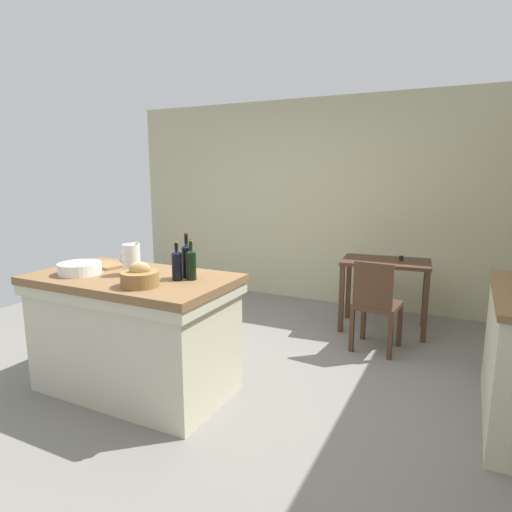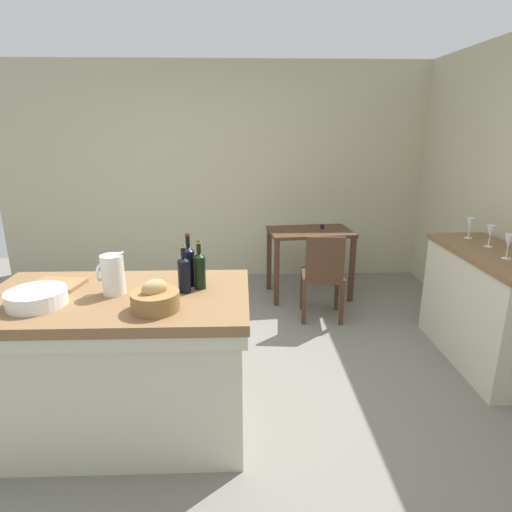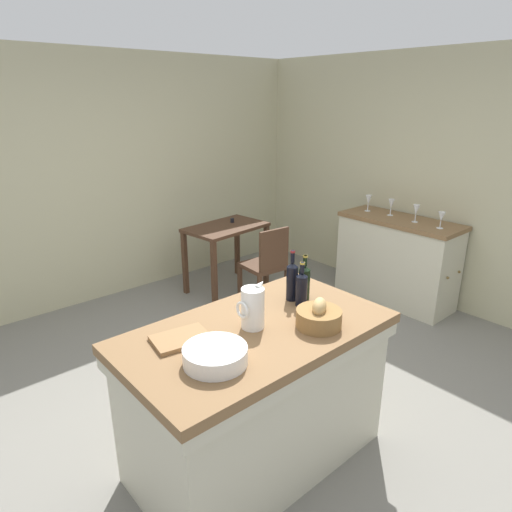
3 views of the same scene
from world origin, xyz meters
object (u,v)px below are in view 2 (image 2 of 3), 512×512
at_px(wine_glass_middle, 491,232).
at_px(wooden_chair, 323,274).
at_px(cutting_board, 57,284).
at_px(wine_bottle_dark, 199,270).
at_px(wine_bottle_green, 184,273).
at_px(wine_glass_left, 509,242).
at_px(island_table, 123,359).
at_px(wash_bowl, 37,298).
at_px(wine_glass_right, 470,224).
at_px(wine_bottle_amber, 189,265).
at_px(pitcher, 113,274).
at_px(writing_desk, 310,241).
at_px(side_cabinet, 485,307).
at_px(bread_basket, 155,299).

bearing_deg(wine_glass_middle, wooden_chair, 151.10).
xyz_separation_m(cutting_board, wine_bottle_dark, (0.88, -0.07, 0.11)).
xyz_separation_m(wine_bottle_green, wine_glass_left, (2.27, 0.56, 0.02)).
bearing_deg(island_table, cutting_board, 158.47).
xyz_separation_m(wash_bowl, wine_glass_right, (3.08, 1.32, 0.09)).
distance_m(wine_bottle_dark, wine_bottle_amber, 0.08).
relative_size(pitcher, wine_bottle_amber, 0.84).
distance_m(island_table, wine_glass_left, 2.79).
height_order(writing_desk, wine_glass_middle, wine_glass_middle).
distance_m(island_table, cutting_board, 0.61).
bearing_deg(side_cabinet, wine_bottle_dark, -163.14).
bearing_deg(wine_glass_middle, writing_desk, 133.25).
relative_size(wooden_chair, pitcher, 3.19).
distance_m(wash_bowl, wine_glass_middle, 3.28).
xyz_separation_m(side_cabinet, wine_bottle_amber, (-2.27, -0.62, 0.59)).
relative_size(side_cabinet, wine_bottle_amber, 3.90).
bearing_deg(side_cabinet, pitcher, -164.72).
bearing_deg(bread_basket, wine_glass_left, 18.62).
xyz_separation_m(side_cabinet, wine_glass_right, (0.01, 0.43, 0.59)).
bearing_deg(wine_bottle_green, island_table, -175.05).
distance_m(writing_desk, wash_bowl, 3.03).
height_order(writing_desk, wash_bowl, wash_bowl).
xyz_separation_m(island_table, side_cabinet, (2.68, 0.76, -0.03)).
xyz_separation_m(writing_desk, pitcher, (-1.50, -2.20, 0.40)).
bearing_deg(wine_glass_left, wine_bottle_green, -166.26).
distance_m(wine_bottle_green, wine_glass_middle, 2.48).
relative_size(wash_bowl, wine_bottle_amber, 0.96).
xyz_separation_m(wine_glass_middle, wine_glass_right, (-0.02, 0.28, 0.00)).
xyz_separation_m(pitcher, wine_glass_left, (2.68, 0.57, 0.01)).
height_order(wine_glass_left, wine_glass_middle, wine_glass_left).
height_order(pitcher, wine_bottle_amber, wine_bottle_amber).
bearing_deg(writing_desk, wine_bottle_dark, -115.29).
bearing_deg(wooden_chair, wash_bowl, -138.14).
xyz_separation_m(wash_bowl, wine_glass_middle, (3.10, 1.05, 0.09)).
bearing_deg(pitcher, wine_bottle_dark, 7.99).
bearing_deg(writing_desk, wine_bottle_green, -116.52).
bearing_deg(island_table, wine_bottle_amber, 17.88).
distance_m(writing_desk, wooden_chair, 0.67).
relative_size(pitcher, wine_glass_right, 1.53).
bearing_deg(wash_bowl, island_table, 19.27).
distance_m(wooden_chair, wash_bowl, 2.61).
height_order(island_table, side_cabinet, side_cabinet).
relative_size(wooden_chair, wine_glass_right, 4.88).
relative_size(wine_bottle_dark, wine_bottle_amber, 0.89).
distance_m(cutting_board, wine_glass_middle, 3.21).
bearing_deg(wine_glass_middle, island_table, -161.44).
relative_size(pitcher, wine_glass_middle, 1.56).
bearing_deg(wine_bottle_dark, cutting_board, 175.66).
bearing_deg(wine_glass_left, cutting_board, -171.96).
distance_m(cutting_board, wine_bottle_dark, 0.89).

